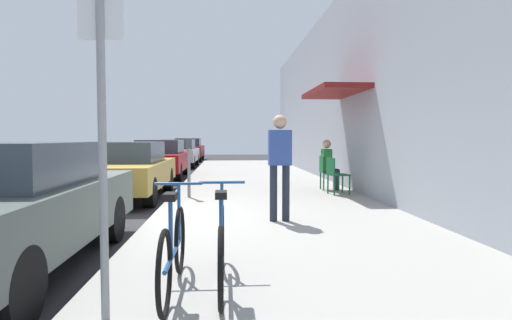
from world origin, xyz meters
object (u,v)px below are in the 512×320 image
at_px(parked_car_1, 127,169).
at_px(bicycle_1, 222,247).
at_px(street_sign, 102,112).
at_px(pedestrian_standing, 280,159).
at_px(cafe_chair_1, 326,170).
at_px(seated_patron_1, 329,163).
at_px(bicycle_0, 173,250).
at_px(parked_car_3, 179,153).
at_px(parked_car_4, 188,149).
at_px(parking_meter, 189,163).
at_px(cafe_chair_0, 336,173).
at_px(parked_car_2, 160,158).
at_px(parked_car_0, 2,206).

relative_size(parked_car_1, bicycle_1, 2.57).
height_order(street_sign, pedestrian_standing, street_sign).
xyz_separation_m(cafe_chair_1, seated_patron_1, (0.06, -0.00, 0.19)).
relative_size(bicycle_0, bicycle_1, 1.00).
bearing_deg(seated_patron_1, parked_car_3, 114.74).
relative_size(cafe_chair_1, pedestrian_standing, 0.51).
bearing_deg(parked_car_4, cafe_chair_1, -73.23).
bearing_deg(parking_meter, cafe_chair_0, 4.15).
bearing_deg(parking_meter, parked_car_2, 104.44).
bearing_deg(parked_car_4, street_sign, -86.43).
bearing_deg(parked_car_0, pedestrian_standing, 32.26).
bearing_deg(street_sign, parked_car_0, 134.01).
bearing_deg(parked_car_3, bicycle_1, -82.53).
bearing_deg(pedestrian_standing, parked_car_1, 131.57).
distance_m(bicycle_0, bicycle_1, 0.43).
distance_m(parked_car_3, cafe_chair_0, 12.80).
xyz_separation_m(parked_car_3, bicycle_0, (1.92, -17.95, -0.24)).
height_order(parked_car_2, parked_car_4, parked_car_4).
relative_size(parked_car_0, parked_car_2, 1.00).
bearing_deg(parked_car_2, parked_car_4, 90.00).
bearing_deg(street_sign, parked_car_1, 101.69).
height_order(bicycle_1, seated_patron_1, seated_patron_1).
distance_m(parked_car_2, street_sign, 12.60).
height_order(parked_car_3, bicycle_1, parked_car_3).
distance_m(parked_car_0, seated_patron_1, 7.87).
bearing_deg(cafe_chair_1, parked_car_3, 114.48).
height_order(parked_car_0, parked_car_1, parked_car_0).
xyz_separation_m(parked_car_3, seated_patron_1, (5.02, -10.89, 0.10)).
bearing_deg(parked_car_4, parked_car_3, -90.00).
xyz_separation_m(parked_car_3, pedestrian_standing, (3.24, -14.91, 0.40)).
height_order(parked_car_0, parked_car_3, parked_car_0).
distance_m(parked_car_1, parked_car_2, 5.23).
bearing_deg(parked_car_0, parked_car_3, 90.00).
height_order(parking_meter, seated_patron_1, parking_meter).
bearing_deg(seated_patron_1, cafe_chair_1, 179.39).
bearing_deg(seated_patron_1, bicycle_0, -113.65).
bearing_deg(parked_car_0, bicycle_1, -21.17).
bearing_deg(parked_car_4, cafe_chair_0, -74.06).
relative_size(parked_car_1, cafe_chair_0, 5.06).
height_order(parked_car_3, cafe_chair_0, parked_car_3).
bearing_deg(parked_car_1, pedestrian_standing, -48.43).
relative_size(bicycle_1, seated_patron_1, 1.33).
relative_size(parked_car_2, seated_patron_1, 3.41).
height_order(parked_car_4, seated_patron_1, parked_car_4).
height_order(parked_car_1, pedestrian_standing, pedestrian_standing).
distance_m(parked_car_4, street_sign, 24.13).
xyz_separation_m(street_sign, cafe_chair_0, (3.46, 6.71, -1.02)).
relative_size(parked_car_0, seated_patron_1, 3.41).
bearing_deg(bicycle_1, bicycle_0, -167.81).
height_order(bicycle_0, cafe_chair_1, bicycle_0).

